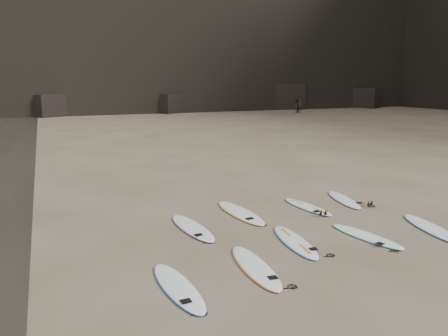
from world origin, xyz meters
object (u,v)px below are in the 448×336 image
object	(u,v)px
surfboard_0	(178,287)
person_b	(296,106)
surfboard_4	(431,228)
surfboard_2	(295,241)
surfboard_5	(192,227)
surfboard_7	(307,207)
surfboard_3	(366,236)
person_a	(301,106)
surfboard_8	(344,199)
surfboard_1	(255,266)
surfboard_6	(240,212)

from	to	relation	value
surfboard_0	person_b	size ratio (longest dim) A/B	1.38
surfboard_4	person_b	xyz separation A→B (m)	(19.90, 39.31, 0.84)
surfboard_2	surfboard_5	world-z (taller)	surfboard_5
surfboard_5	surfboard_7	size ratio (longest dim) A/B	1.12
surfboard_3	person_a	xyz separation A→B (m)	(22.53, 38.95, 0.78)
surfboard_0	surfboard_5	xyz separation A→B (m)	(1.39, 3.28, 0.00)
surfboard_7	person_b	distance (m)	42.32
surfboard_8	surfboard_1	bearing A→B (deg)	-131.60
surfboard_1	surfboard_2	world-z (taller)	surfboard_1
surfboard_5	person_b	distance (m)	45.03
surfboard_3	surfboard_7	xyz separation A→B (m)	(0.07, 2.92, -0.00)
surfboard_5	surfboard_6	size ratio (longest dim) A/B	0.93
surfboard_1	person_b	distance (m)	47.26
surfboard_2	surfboard_3	distance (m)	2.01
surfboard_6	surfboard_8	bearing A→B (deg)	-3.31
person_a	surfboard_4	bearing A→B (deg)	-131.63
surfboard_0	surfboard_6	bearing A→B (deg)	47.19
person_a	person_b	bearing A→B (deg)	148.59
surfboard_1	surfboard_4	xyz separation A→B (m)	(5.70, 0.41, 0.00)
surfboard_2	surfboard_3	world-z (taller)	surfboard_2
surfboard_1	surfboard_4	size ratio (longest dim) A/B	0.99
surfboard_7	surfboard_2	bearing A→B (deg)	-134.78
surfboard_6	person_b	size ratio (longest dim) A/B	1.57
surfboard_1	surfboard_3	distance (m)	3.65
surfboard_0	surfboard_5	world-z (taller)	surfboard_5
person_b	surfboard_5	bearing A→B (deg)	9.71
surfboard_2	person_b	bearing A→B (deg)	66.21
surfboard_8	person_b	distance (m)	41.28
surfboard_0	surfboard_1	size ratio (longest dim) A/B	0.97
surfboard_2	person_a	distance (m)	45.70
surfboard_2	surfboard_8	world-z (taller)	surfboard_2
surfboard_2	surfboard_7	world-z (taller)	surfboard_2
surfboard_6	surfboard_7	distance (m)	2.32
surfboard_7	person_a	distance (m)	42.46
surfboard_1	surfboard_7	world-z (taller)	surfboard_1
surfboard_6	surfboard_8	xyz separation A→B (m)	(3.95, 0.01, -0.01)
person_a	surfboard_8	bearing A→B (deg)	-134.25
surfboard_6	person_a	world-z (taller)	person_a
surfboard_7	surfboard_5	bearing A→B (deg)	-178.93
surfboard_3	person_a	distance (m)	45.00
surfboard_5	surfboard_7	bearing A→B (deg)	1.91
surfboard_0	surfboard_6	world-z (taller)	surfboard_6
surfboard_1	surfboard_8	distance (m)	6.53
surfboard_8	person_b	bearing A→B (deg)	73.54
surfboard_3	surfboard_8	bearing A→B (deg)	51.19
surfboard_7	person_b	world-z (taller)	person_b
surfboard_8	person_a	xyz separation A→B (m)	(20.81, 35.77, 0.78)
surfboard_3	surfboard_5	size ratio (longest dim) A/B	0.90
surfboard_3	surfboard_4	world-z (taller)	surfboard_4
surfboard_7	surfboard_8	world-z (taller)	surfboard_8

